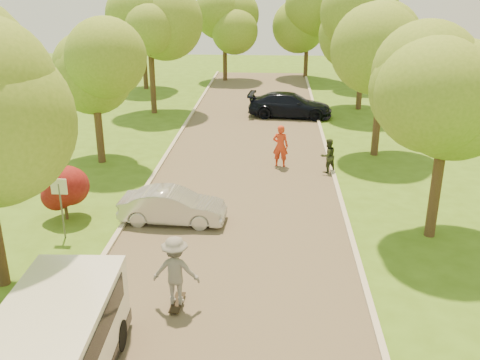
% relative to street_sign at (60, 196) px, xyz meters
% --- Properties ---
extents(ground, '(100.00, 100.00, 0.00)m').
position_rel_street_sign_xyz_m(ground, '(5.80, -4.00, -1.56)').
color(ground, '#3D6417').
rests_on(ground, ground).
extents(road, '(8.00, 60.00, 0.01)m').
position_rel_street_sign_xyz_m(road, '(5.80, 4.00, -1.56)').
color(road, '#4C4438').
rests_on(road, ground).
extents(curb_left, '(0.18, 60.00, 0.12)m').
position_rel_street_sign_xyz_m(curb_left, '(1.75, 4.00, -1.50)').
color(curb_left, '#B2AD9E').
rests_on(curb_left, ground).
extents(curb_right, '(0.18, 60.00, 0.12)m').
position_rel_street_sign_xyz_m(curb_right, '(9.85, 4.00, -1.50)').
color(curb_right, '#B2AD9E').
rests_on(curb_right, ground).
extents(street_sign, '(0.55, 0.06, 2.17)m').
position_rel_street_sign_xyz_m(street_sign, '(0.00, 0.00, 0.00)').
color(street_sign, '#59595E').
rests_on(street_sign, ground).
extents(red_shrub, '(1.70, 1.70, 1.95)m').
position_rel_street_sign_xyz_m(red_shrub, '(-0.50, 1.50, -0.47)').
color(red_shrub, '#382619').
rests_on(red_shrub, ground).
extents(tree_l_midb, '(4.30, 4.20, 6.62)m').
position_rel_street_sign_xyz_m(tree_l_midb, '(-1.01, 8.00, 3.02)').
color(tree_l_midb, '#382619').
rests_on(tree_l_midb, ground).
extents(tree_l_far, '(4.92, 4.80, 7.79)m').
position_rel_street_sign_xyz_m(tree_l_far, '(-0.59, 18.00, 3.90)').
color(tree_l_far, '#382619').
rests_on(tree_l_far, ground).
extents(tree_r_mida, '(5.13, 5.00, 7.95)m').
position_rel_street_sign_xyz_m(tree_r_mida, '(12.82, 1.00, 3.97)').
color(tree_r_mida, '#382619').
rests_on(tree_r_mida, ground).
extents(tree_r_midb, '(4.51, 4.40, 7.01)m').
position_rel_street_sign_xyz_m(tree_r_midb, '(12.40, 10.00, 3.32)').
color(tree_r_midb, '#382619').
rests_on(tree_r_midb, ground).
extents(tree_r_far, '(5.33, 5.20, 8.34)m').
position_rel_street_sign_xyz_m(tree_r_far, '(13.03, 20.00, 4.27)').
color(tree_r_far, '#382619').
rests_on(tree_r_far, ground).
extents(tree_bg_a, '(5.12, 5.00, 7.72)m').
position_rel_street_sign_xyz_m(tree_bg_a, '(-2.98, 26.00, 3.75)').
color(tree_bg_a, '#382619').
rests_on(tree_bg_a, ground).
extents(tree_bg_b, '(5.12, 5.00, 7.95)m').
position_rel_street_sign_xyz_m(tree_bg_b, '(14.02, 28.00, 3.97)').
color(tree_bg_b, '#382619').
rests_on(tree_bg_b, ground).
extents(tree_bg_c, '(4.92, 4.80, 7.33)m').
position_rel_street_sign_xyz_m(tree_bg_c, '(3.01, 30.00, 3.46)').
color(tree_bg_c, '#382619').
rests_on(tree_bg_c, ground).
extents(tree_bg_d, '(5.12, 5.00, 7.72)m').
position_rel_street_sign_xyz_m(tree_bg_d, '(10.02, 32.00, 3.75)').
color(tree_bg_d, '#382619').
rests_on(tree_bg_d, ground).
extents(minivan, '(2.41, 5.62, 2.06)m').
position_rel_street_sign_xyz_m(minivan, '(2.60, -7.46, -0.48)').
color(minivan, white).
rests_on(minivan, ground).
extents(silver_sedan, '(3.90, 1.52, 1.26)m').
position_rel_street_sign_xyz_m(silver_sedan, '(3.50, 1.49, -0.93)').
color(silver_sedan, '#B7B6BB').
rests_on(silver_sedan, ground).
extents(dark_sedan, '(5.49, 2.65, 1.54)m').
position_rel_street_sign_xyz_m(dark_sedan, '(8.10, 17.53, -0.79)').
color(dark_sedan, black).
rests_on(dark_sedan, ground).
extents(longboard, '(0.31, 1.01, 0.12)m').
position_rel_street_sign_xyz_m(longboard, '(4.58, -3.80, -1.45)').
color(longboard, black).
rests_on(longboard, ground).
extents(skateboarder, '(1.29, 0.77, 1.96)m').
position_rel_street_sign_xyz_m(skateboarder, '(4.58, -3.80, -0.46)').
color(skateboarder, slate).
rests_on(skateboarder, longboard).
extents(person_striped, '(0.80, 0.60, 2.01)m').
position_rel_street_sign_xyz_m(person_striped, '(7.44, 7.93, -0.56)').
color(person_striped, red).
rests_on(person_striped, ground).
extents(person_olive, '(0.97, 0.91, 1.59)m').
position_rel_street_sign_xyz_m(person_olive, '(9.60, 7.24, -0.77)').
color(person_olive, '#29311D').
rests_on(person_olive, ground).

